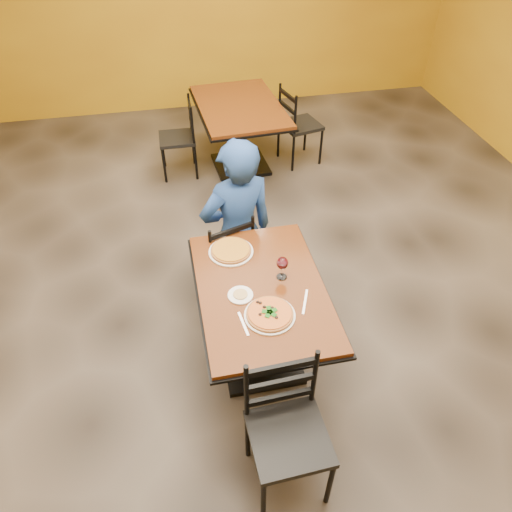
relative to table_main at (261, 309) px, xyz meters
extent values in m
cube|color=black|center=(0.00, 0.50, -0.56)|extent=(7.00, 8.00, 0.01)
cube|color=#62260F|center=(0.00, 0.00, 0.18)|extent=(0.80, 1.20, 0.03)
cube|color=black|center=(0.00, 0.00, 0.15)|extent=(0.83, 1.23, 0.02)
cylinder|color=black|center=(0.00, 0.00, -0.19)|extent=(0.12, 0.12, 0.66)
cube|color=black|center=(0.00, 0.00, -0.54)|extent=(0.55, 0.55, 0.04)
cube|color=#62260F|center=(0.35, 2.74, 0.18)|extent=(0.94, 1.34, 0.03)
cube|color=black|center=(0.35, 2.74, 0.15)|extent=(0.97, 1.38, 0.02)
cylinder|color=black|center=(0.35, 2.74, -0.19)|extent=(0.13, 0.13, 0.66)
cube|color=black|center=(0.35, 2.74, -0.54)|extent=(0.63, 0.63, 0.04)
imported|color=navy|center=(0.01, 0.97, 0.09)|extent=(0.71, 0.55, 1.29)
cylinder|color=white|center=(0.00, -0.24, 0.20)|extent=(0.31, 0.31, 0.01)
cylinder|color=#9C310B|center=(0.00, -0.24, 0.21)|extent=(0.28, 0.28, 0.02)
cylinder|color=white|center=(-0.13, 0.38, 0.20)|extent=(0.31, 0.31, 0.01)
cylinder|color=gold|center=(-0.13, 0.38, 0.21)|extent=(0.28, 0.28, 0.02)
cylinder|color=white|center=(-0.14, -0.04, 0.20)|extent=(0.16, 0.16, 0.01)
cylinder|color=tan|center=(-0.14, -0.04, 0.21)|extent=(0.09, 0.09, 0.01)
cube|color=silver|center=(-0.17, -0.27, 0.20)|extent=(0.04, 0.19, 0.00)
cube|color=silver|center=(0.24, -0.17, 0.20)|extent=(0.09, 0.20, 0.00)
camera|label=1|loc=(-0.47, -2.08, 2.36)|focal=33.45mm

